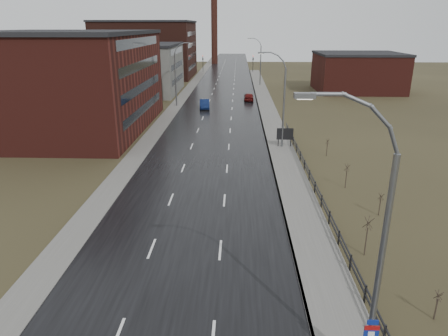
# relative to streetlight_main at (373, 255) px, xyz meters

# --- Properties ---
(road) EXTENTS (14.00, 300.00, 0.06)m
(road) POSITION_rel_streetlight_main_xyz_m (-8.47, 58.00, -6.03)
(road) COLOR black
(road) RESTS_ON ground
(sidewalk_right) EXTENTS (3.20, 180.00, 0.18)m
(sidewalk_right) POSITION_rel_streetlight_main_xyz_m (0.13, 33.00, -5.97)
(sidewalk_right) COLOR #595651
(sidewalk_right) RESTS_ON ground
(curb_right) EXTENTS (0.16, 180.00, 0.18)m
(curb_right) POSITION_rel_streetlight_main_xyz_m (-1.39, 33.00, -5.97)
(curb_right) COLOR slate
(curb_right) RESTS_ON ground
(sidewalk_left) EXTENTS (2.40, 260.00, 0.12)m
(sidewalk_left) POSITION_rel_streetlight_main_xyz_m (-16.67, 58.00, -6.00)
(sidewalk_left) COLOR #595651
(sidewalk_left) RESTS_ON ground
(warehouse_near) EXTENTS (22.44, 28.56, 13.50)m
(warehouse_near) POSITION_rel_streetlight_main_xyz_m (-29.46, 43.00, 0.70)
(warehouse_near) COLOR #471914
(warehouse_near) RESTS_ON ground
(warehouse_mid) EXTENTS (16.32, 20.40, 10.50)m
(warehouse_mid) POSITION_rel_streetlight_main_xyz_m (-26.46, 76.00, -0.80)
(warehouse_mid) COLOR slate
(warehouse_mid) RESTS_ON ground
(warehouse_far) EXTENTS (26.52, 24.48, 15.50)m
(warehouse_far) POSITION_rel_streetlight_main_xyz_m (-31.47, 106.00, 1.70)
(warehouse_far) COLOR #331611
(warehouse_far) RESTS_ON ground
(building_right) EXTENTS (18.36, 16.32, 8.50)m
(building_right) POSITION_rel_streetlight_main_xyz_m (21.83, 80.00, -1.80)
(building_right) COLOR #471914
(building_right) RESTS_ON ground
(smokestack) EXTENTS (2.70, 2.70, 30.70)m
(smokestack) POSITION_rel_streetlight_main_xyz_m (-14.47, 148.00, 9.44)
(smokestack) COLOR #331611
(smokestack) RESTS_ON ground
(streetlight_main) EXTENTS (3.91, 0.29, 12.11)m
(streetlight_main) POSITION_rel_streetlight_main_xyz_m (0.00, 0.00, 0.00)
(streetlight_main) COLOR slate
(streetlight_main) RESTS_ON ground
(streetlight_right_mid) EXTENTS (3.36, 0.28, 11.35)m
(streetlight_right_mid) POSITION_rel_streetlight_main_xyz_m (0.03, 34.00, -0.22)
(streetlight_right_mid) COLOR slate
(streetlight_right_mid) RESTS_ON ground
(streetlight_left) EXTENTS (3.36, 0.28, 11.35)m
(streetlight_left) POSITION_rel_streetlight_main_xyz_m (-16.17, 60.00, -0.22)
(streetlight_left) COLOR slate
(streetlight_left) RESTS_ON ground
(streetlight_right_far) EXTENTS (3.36, 0.28, 11.35)m
(streetlight_right_far) POSITION_rel_streetlight_main_xyz_m (0.03, 88.00, -0.22)
(streetlight_right_far) COLOR slate
(streetlight_right_far) RESTS_ON ground
(guardrail) EXTENTS (0.10, 53.05, 1.10)m
(guardrail) POSITION_rel_streetlight_main_xyz_m (1.83, 16.32, -5.35)
(guardrail) COLOR black
(guardrail) RESTS_ON ground
(shrub_b) EXTENTS (0.41, 0.43, 1.68)m
(shrub_b) POSITION_rel_streetlight_main_xyz_m (5.01, 3.81, -5.17)
(shrub_b) COLOR #382D23
(shrub_b) RESTS_ON ground
(shrub_c) EXTENTS (0.64, 0.68, 2.73)m
(shrub_c) POSITION_rel_streetlight_main_xyz_m (3.24, 9.80, -4.61)
(shrub_c) COLOR #382D23
(shrub_c) RESTS_ON ground
(shrub_d) EXTENTS (0.45, 0.47, 1.87)m
(shrub_d) POSITION_rel_streetlight_main_xyz_m (6.09, 15.70, -5.07)
(shrub_d) COLOR #382D23
(shrub_d) RESTS_ON ground
(shrub_e) EXTENTS (0.55, 0.58, 2.32)m
(shrub_e) POSITION_rel_streetlight_main_xyz_m (4.87, 21.30, -4.83)
(shrub_e) COLOR #382D23
(shrub_e) RESTS_ON ground
(shrub_f) EXTENTS (0.49, 0.51, 2.04)m
(shrub_f) POSITION_rel_streetlight_main_xyz_m (5.11, 30.86, -4.98)
(shrub_f) COLOR #382D23
(shrub_f) RESTS_ON ground
(billboard) EXTENTS (2.00, 0.17, 2.47)m
(billboard) POSITION_rel_streetlight_main_xyz_m (0.63, 33.97, -4.39)
(billboard) COLOR black
(billboard) RESTS_ON ground
(traffic_light_left) EXTENTS (0.58, 2.73, 5.30)m
(traffic_light_left) POSITION_rel_streetlight_main_xyz_m (-16.47, 118.00, -1.46)
(traffic_light_left) COLOR black
(traffic_light_left) RESTS_ON ground
(traffic_light_right) EXTENTS (0.58, 2.73, 5.30)m
(traffic_light_right) POSITION_rel_streetlight_main_xyz_m (-0.47, 118.00, -1.46)
(traffic_light_right) COLOR black
(traffic_light_right) RESTS_ON ground
(car_near) EXTENTS (2.14, 5.04, 1.62)m
(car_near) POSITION_rel_streetlight_main_xyz_m (-11.10, 57.97, -5.25)
(car_near) COLOR #0E1B46
(car_near) RESTS_ON ground
(car_far) EXTENTS (1.94, 4.69, 1.59)m
(car_far) POSITION_rel_streetlight_main_xyz_m (-2.97, 66.21, -5.26)
(car_far) COLOR #540F0E
(car_far) RESTS_ON ground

